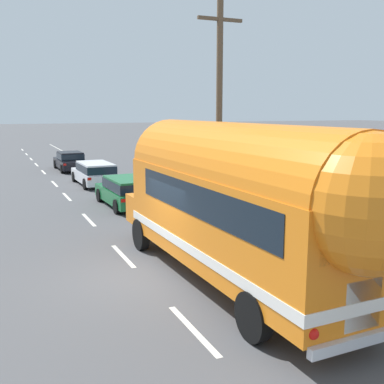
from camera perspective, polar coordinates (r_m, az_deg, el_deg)
name	(u,v)px	position (r m, az deg, el deg)	size (l,w,h in m)	color
ground_plane	(143,277)	(12.72, -6.06, -10.35)	(300.00, 300.00, 0.00)	#4C4C4F
lane_markings	(118,192)	(25.49, -9.04, -0.06)	(4.06, 80.00, 0.01)	silver
utility_pole	(219,110)	(17.82, 3.37, 10.04)	(1.80, 0.24, 8.50)	brown
painted_bus	(243,199)	(11.26, 6.29, -0.84)	(2.78, 11.17, 4.12)	orange
car_lead	(128,190)	(21.58, -7.91, 0.25)	(2.09, 4.48, 1.37)	#196633
car_second	(95,172)	(28.16, -11.86, 2.42)	(2.05, 4.71, 1.37)	white
car_third	(70,160)	(35.67, -14.75, 3.79)	(1.96, 4.69, 1.37)	black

